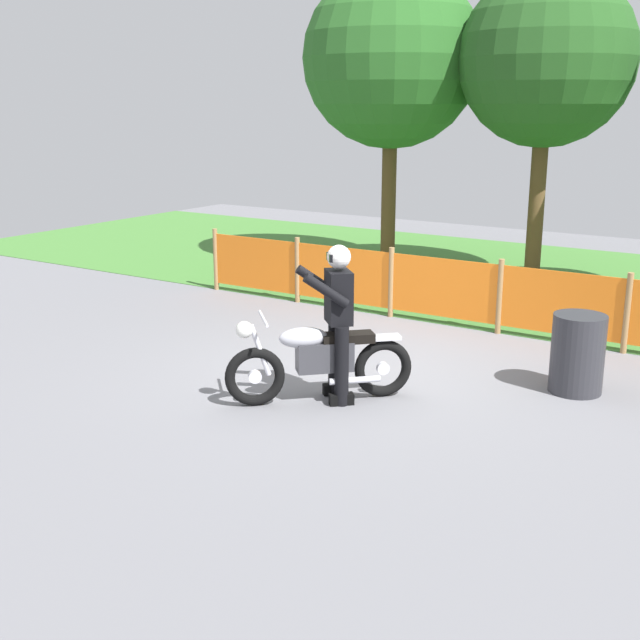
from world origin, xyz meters
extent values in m
cube|color=slate|center=(0.00, 0.00, -0.01)|extent=(24.00, 24.00, 0.02)
cube|color=#427A33|center=(0.00, 6.21, 0.01)|extent=(24.00, 7.42, 0.01)
cylinder|color=#997547|center=(-4.22, 2.50, 0.53)|extent=(0.08, 0.08, 1.05)
cylinder|color=#997547|center=(-2.53, 2.50, 0.53)|extent=(0.08, 0.08, 1.05)
cylinder|color=#997547|center=(-0.84, 2.50, 0.53)|extent=(0.08, 0.08, 1.05)
cylinder|color=#997547|center=(0.84, 2.50, 0.53)|extent=(0.08, 0.08, 1.05)
cylinder|color=#997547|center=(2.53, 2.50, 0.53)|extent=(0.08, 0.08, 1.05)
cube|color=orange|center=(-3.38, 2.50, 0.54)|extent=(1.61, 0.02, 0.85)
cube|color=orange|center=(-1.69, 2.50, 0.54)|extent=(1.61, 0.02, 0.85)
cube|color=orange|center=(0.00, 2.50, 0.54)|extent=(1.61, 0.02, 0.85)
cube|color=orange|center=(1.69, 2.50, 0.54)|extent=(1.61, 0.02, 0.85)
cylinder|color=brown|center=(-2.72, 5.90, 1.38)|extent=(0.28, 0.28, 2.76)
sphere|color=#286023|center=(-2.72, 5.90, 3.91)|extent=(3.31, 3.31, 3.31)
cylinder|color=brown|center=(0.08, 6.19, 1.40)|extent=(0.28, 0.28, 2.79)
sphere|color=#23511E|center=(0.08, 6.19, 3.84)|extent=(3.00, 3.00, 3.00)
torus|color=black|center=(-0.31, -1.55, 0.32)|extent=(0.53, 0.53, 0.64)
cylinder|color=silver|center=(-0.31, -1.55, 0.32)|extent=(0.14, 0.14, 0.14)
torus|color=black|center=(0.69, -0.57, 0.32)|extent=(0.53, 0.53, 0.64)
cylinder|color=silver|center=(0.69, -0.57, 0.32)|extent=(0.14, 0.14, 0.14)
cube|color=#38383D|center=(0.23, -1.02, 0.50)|extent=(0.60, 0.59, 0.32)
ellipsoid|color=#B7B7C1|center=(0.06, -1.18, 0.72)|extent=(0.54, 0.53, 0.22)
cube|color=black|center=(0.41, -0.85, 0.69)|extent=(0.55, 0.55, 0.10)
cube|color=silver|center=(0.69, -0.57, 0.67)|extent=(0.37, 0.37, 0.04)
cylinder|color=silver|center=(-0.26, -1.51, 0.61)|extent=(0.21, 0.20, 0.57)
sphere|color=white|center=(-0.38, -1.62, 0.84)|extent=(0.25, 0.25, 0.18)
cylinder|color=silver|center=(-0.24, -1.48, 0.95)|extent=(0.44, 0.45, 0.03)
cylinder|color=silver|center=(0.54, -0.91, 0.26)|extent=(0.44, 0.43, 0.07)
cylinder|color=black|center=(0.45, -1.03, 0.43)|extent=(0.21, 0.21, 0.86)
cube|color=black|center=(0.45, -1.03, 0.06)|extent=(0.26, 0.26, 0.12)
cylinder|color=black|center=(0.22, -0.81, 0.43)|extent=(0.21, 0.21, 0.86)
cube|color=black|center=(0.22, -0.81, 0.06)|extent=(0.26, 0.26, 0.12)
cube|color=black|center=(0.33, -0.92, 1.14)|extent=(0.42, 0.43, 0.56)
cylinder|color=black|center=(0.36, -1.20, 1.26)|extent=(0.42, 0.41, 0.38)
cylinder|color=black|center=(0.05, -0.89, 1.26)|extent=(0.42, 0.41, 0.38)
sphere|color=white|center=(0.33, -0.92, 1.56)|extent=(0.35, 0.35, 0.25)
cube|color=black|center=(0.26, -0.99, 1.56)|extent=(0.15, 0.15, 0.08)
cylinder|color=#2D2D33|center=(2.42, 0.72, 0.44)|extent=(0.58, 0.58, 0.88)
camera|label=1|loc=(4.62, -7.93, 3.10)|focal=45.31mm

